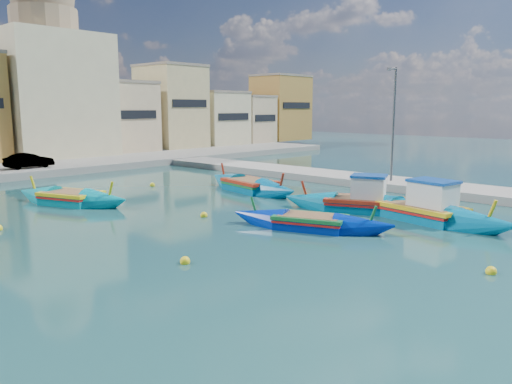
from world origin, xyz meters
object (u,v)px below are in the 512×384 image
church_block (48,77)px  luzzu_turquoise_cabin (422,212)px  quay_street_lamp (393,124)px  luzzu_green (71,199)px  luzzu_cyan_mid (250,187)px  luzzu_blue_cabin (360,204)px  luzzu_blue_south (310,224)px

church_block → luzzu_turquoise_cabin: bearing=-90.6°
quay_street_lamp → luzzu_green: size_ratio=0.98×
luzzu_turquoise_cabin → luzzu_green: (-9.66, 16.40, -0.11)m
luzzu_cyan_mid → luzzu_green: (-10.15, 4.36, -0.02)m
luzzu_turquoise_cabin → luzzu_blue_cabin: luzzu_turquoise_cabin is taller
luzzu_blue_cabin → luzzu_cyan_mid: luzzu_blue_cabin is taller
church_block → luzzu_cyan_mid: church_block is taller
luzzu_turquoise_cabin → luzzu_blue_south: bearing=150.5°
luzzu_cyan_mid → luzzu_blue_south: size_ratio=1.19×
quay_street_lamp → luzzu_blue_cabin: (-8.09, -2.52, -3.97)m
luzzu_blue_south → luzzu_turquoise_cabin: bearing=-29.5°
church_block → luzzu_green: 26.81m
luzzu_green → luzzu_blue_cabin: bearing=-54.1°
luzzu_turquoise_cabin → luzzu_green: 19.03m
church_block → quay_street_lamp: church_block is taller
luzzu_blue_cabin → luzzu_cyan_mid: size_ratio=0.91×
luzzu_blue_cabin → quay_street_lamp: bearing=17.3°
church_block → luzzu_blue_cabin: size_ratio=2.24×
church_block → quay_street_lamp: 35.04m
luzzu_cyan_mid → quay_street_lamp: bearing=-39.9°
luzzu_green → luzzu_blue_south: luzzu_green is taller
quay_street_lamp → luzzu_blue_cabin: 9.36m
luzzu_blue_cabin → luzzu_cyan_mid: (0.72, 8.68, -0.08)m
quay_street_lamp → luzzu_turquoise_cabin: quay_street_lamp is taller
quay_street_lamp → luzzu_turquoise_cabin: 10.59m
church_block → luzzu_cyan_mid: bearing=-89.8°
quay_street_lamp → luzzu_cyan_mid: 10.42m
luzzu_turquoise_cabin → luzzu_blue_cabin: 3.37m
church_block → luzzu_green: (-10.08, -23.48, -8.14)m
quay_street_lamp → luzzu_cyan_mid: bearing=140.1°
church_block → luzzu_blue_cabin: church_block is taller
luzzu_blue_south → quay_street_lamp: bearing=12.8°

